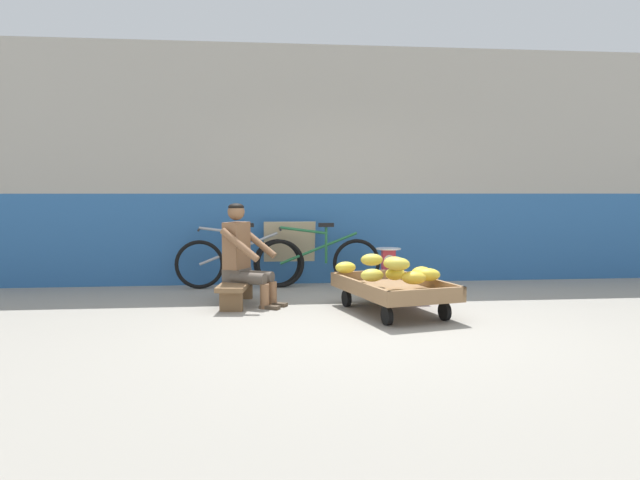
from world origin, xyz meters
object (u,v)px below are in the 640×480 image
at_px(banana_cart, 393,290).
at_px(sign_board, 289,253).
at_px(shopping_bag, 419,293).
at_px(vendor_seated, 243,255).
at_px(weighing_scale, 388,260).
at_px(bicycle_near_left, 239,261).
at_px(bicycle_far_left, 318,261).
at_px(plastic_crate, 388,285).
at_px(low_bench, 237,287).

relative_size(banana_cart, sign_board, 1.84).
relative_size(sign_board, shopping_bag, 3.63).
bearing_deg(sign_board, vendor_seated, -111.37).
distance_m(weighing_scale, shopping_bag, 0.64).
relative_size(bicycle_near_left, bicycle_far_left, 1.00).
xyz_separation_m(plastic_crate, sign_board, (-1.12, 1.18, 0.28)).
height_order(banana_cart, vendor_seated, vendor_seated).
bearing_deg(plastic_crate, shopping_bag, -62.84).
relative_size(plastic_crate, shopping_bag, 1.50).
xyz_separation_m(bicycle_far_left, shopping_bag, (1.01, -1.34, -0.23)).
bearing_deg(weighing_scale, shopping_bag, -62.79).
xyz_separation_m(banana_cart, bicycle_near_left, (-1.65, 1.88, 0.11)).
bearing_deg(vendor_seated, bicycle_far_left, 51.33).
bearing_deg(bicycle_near_left, plastic_crate, -26.51).
bearing_deg(plastic_crate, banana_cart, -99.77).
bearing_deg(bicycle_far_left, plastic_crate, -48.40).
bearing_deg(bicycle_far_left, banana_cart, -72.07).
bearing_deg(banana_cart, bicycle_near_left, 131.26).
bearing_deg(shopping_bag, low_bench, 175.15).
bearing_deg(sign_board, plastic_crate, -46.31).
xyz_separation_m(weighing_scale, bicycle_far_left, (-0.76, 0.85, -0.10)).
relative_size(bicycle_near_left, shopping_bag, 6.92).
distance_m(plastic_crate, weighing_scale, 0.30).
relative_size(weighing_scale, sign_board, 0.34).
height_order(low_bench, sign_board, sign_board).
xyz_separation_m(bicycle_far_left, sign_board, (-0.37, 0.32, 0.08)).
bearing_deg(shopping_bag, bicycle_far_left, 126.94).
relative_size(banana_cart, low_bench, 1.41).
height_order(low_bench, shopping_bag, low_bench).
height_order(bicycle_near_left, bicycle_far_left, same).
xyz_separation_m(bicycle_near_left, bicycle_far_left, (1.06, -0.05, 0.00)).
xyz_separation_m(bicycle_near_left, sign_board, (0.69, 0.27, 0.08)).
height_order(banana_cart, sign_board, sign_board).
height_order(bicycle_near_left, sign_board, sign_board).
bearing_deg(bicycle_near_left, weighing_scale, -26.54).
bearing_deg(sign_board, shopping_bag, -50.44).
relative_size(weighing_scale, bicycle_far_left, 0.18).
height_order(banana_cart, weighing_scale, weighing_scale).
bearing_deg(banana_cart, sign_board, 114.02).
distance_m(low_bench, plastic_crate, 1.83).
height_order(weighing_scale, bicycle_far_left, bicycle_far_left).
distance_m(low_bench, weighing_scale, 1.85).
height_order(banana_cart, shopping_bag, banana_cart).
relative_size(vendor_seated, weighing_scale, 3.80).
xyz_separation_m(vendor_seated, bicycle_far_left, (0.97, 1.21, -0.21)).
distance_m(bicycle_near_left, shopping_bag, 2.50).
xyz_separation_m(banana_cart, plastic_crate, (0.17, 0.97, -0.09)).
bearing_deg(banana_cart, bicycle_far_left, 107.93).
bearing_deg(shopping_bag, vendor_seated, 176.19).
bearing_deg(bicycle_near_left, shopping_bag, -33.99).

